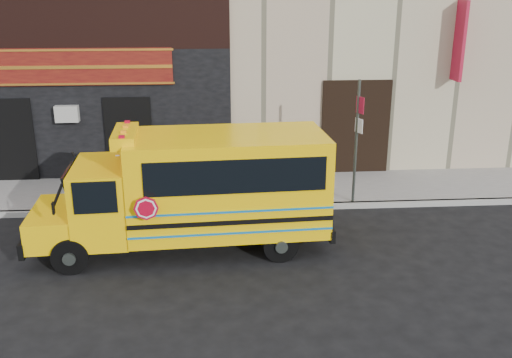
{
  "coord_description": "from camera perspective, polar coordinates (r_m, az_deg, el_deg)",
  "views": [
    {
      "loc": [
        -0.47,
        -12.17,
        5.89
      ],
      "look_at": [
        0.53,
        1.85,
        1.17
      ],
      "focal_mm": 40.0,
      "sensor_mm": 36.0,
      "label": 1
    }
  ],
  "objects": [
    {
      "name": "sidewalk",
      "position": [
        17.28,
        -2.29,
        -1.11
      ],
      "size": [
        40.0,
        3.0,
        0.15
      ],
      "primitive_type": "cube",
      "color": "slate",
      "rests_on": "ground"
    },
    {
      "name": "ground",
      "position": [
        13.52,
        -1.71,
        -7.26
      ],
      "size": [
        120.0,
        120.0,
        0.0
      ],
      "primitive_type": "plane",
      "color": "black",
      "rests_on": "ground"
    },
    {
      "name": "school_bus",
      "position": [
        13.24,
        -5.76,
        -0.84
      ],
      "size": [
        7.01,
        2.67,
        2.92
      ],
      "color": "black",
      "rests_on": "ground"
    },
    {
      "name": "cyclist",
      "position": [
        14.14,
        -13.31,
        -2.17
      ],
      "size": [
        0.68,
        0.84,
        2.0
      ],
      "primitive_type": "imported",
      "rotation": [
        0.0,
        0.0,
        1.27
      ],
      "color": "black",
      "rests_on": "ground"
    },
    {
      "name": "bicycle",
      "position": [
        14.4,
        -13.57,
        -4.03
      ],
      "size": [
        1.67,
        1.04,
        0.97
      ],
      "primitive_type": "imported",
      "rotation": [
        0.0,
        0.0,
        1.18
      ],
      "color": "black",
      "rests_on": "ground"
    },
    {
      "name": "curb",
      "position": [
        15.88,
        -2.11,
        -2.93
      ],
      "size": [
        40.0,
        0.2,
        0.15
      ],
      "primitive_type": "cube",
      "color": "#9B9B95",
      "rests_on": "ground"
    },
    {
      "name": "sign_pole",
      "position": [
        15.83,
        10.03,
        3.92
      ],
      "size": [
        0.15,
        0.29,
        3.6
      ],
      "color": "#404742",
      "rests_on": "ground"
    }
  ]
}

